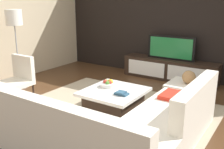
# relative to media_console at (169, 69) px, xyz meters

# --- Properties ---
(ground_plane) EXTENTS (14.00, 14.00, 0.00)m
(ground_plane) POSITION_rel_media_console_xyz_m (0.00, -2.40, -0.25)
(ground_plane) COLOR #4C301C
(feature_wall_back) EXTENTS (6.40, 0.12, 2.80)m
(feature_wall_back) POSITION_rel_media_console_xyz_m (0.00, 0.30, 1.15)
(feature_wall_back) COLOR black
(feature_wall_back) RESTS_ON ground
(side_wall_left) EXTENTS (0.12, 5.20, 2.80)m
(side_wall_left) POSITION_rel_media_console_xyz_m (-3.20, -2.20, 1.15)
(side_wall_left) COLOR beige
(side_wall_left) RESTS_ON ground
(area_rug) EXTENTS (3.30, 2.76, 0.01)m
(area_rug) POSITION_rel_media_console_xyz_m (-0.10, -2.40, -0.24)
(area_rug) COLOR tan
(area_rug) RESTS_ON ground
(media_console) EXTENTS (2.26, 0.46, 0.50)m
(media_console) POSITION_rel_media_console_xyz_m (0.00, 0.00, 0.00)
(media_console) COLOR black
(media_console) RESTS_ON ground
(television) EXTENTS (1.15, 0.06, 0.56)m
(television) POSITION_rel_media_console_xyz_m (0.00, 0.00, 0.53)
(television) COLOR black
(television) RESTS_ON media_console
(sectional_couch) EXTENTS (2.48, 2.40, 0.82)m
(sectional_couch) POSITION_rel_media_console_xyz_m (0.53, -3.26, 0.03)
(sectional_couch) COLOR silver
(sectional_couch) RESTS_ON ground
(coffee_table) EXTENTS (0.97, 1.01, 0.38)m
(coffee_table) POSITION_rel_media_console_xyz_m (-0.10, -2.30, -0.05)
(coffee_table) COLOR black
(coffee_table) RESTS_ON ground
(accent_chair_near) EXTENTS (0.54, 0.51, 0.87)m
(accent_chair_near) POSITION_rel_media_console_xyz_m (-1.84, -2.89, 0.24)
(accent_chair_near) COLOR black
(accent_chair_near) RESTS_ON ground
(floor_lamp) EXTENTS (0.34, 0.34, 1.68)m
(floor_lamp) POSITION_rel_media_console_xyz_m (-2.51, -2.38, 1.18)
(floor_lamp) COLOR #A5A5AA
(floor_lamp) RESTS_ON ground
(ottoman) EXTENTS (0.70, 0.70, 0.40)m
(ottoman) POSITION_rel_media_console_xyz_m (0.86, -1.29, -0.05)
(ottoman) COLOR silver
(ottoman) RESTS_ON ground
(fruit_bowl) EXTENTS (0.28, 0.28, 0.14)m
(fruit_bowl) POSITION_rel_media_console_xyz_m (-0.28, -2.20, 0.18)
(fruit_bowl) COLOR silver
(fruit_bowl) RESTS_ON coffee_table
(decorative_ball) EXTENTS (0.24, 0.24, 0.24)m
(decorative_ball) POSITION_rel_media_console_xyz_m (0.86, -1.29, 0.27)
(decorative_ball) COLOR #997247
(decorative_ball) RESTS_ON ottoman
(book_stack) EXTENTS (0.22, 0.16, 0.06)m
(book_stack) POSITION_rel_media_console_xyz_m (0.12, -2.41, 0.16)
(book_stack) COLOR #2D516B
(book_stack) RESTS_ON coffee_table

